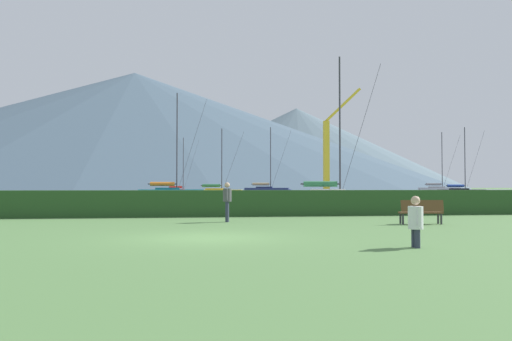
% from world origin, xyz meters
% --- Properties ---
extents(ground_plane, '(1000.00, 1000.00, 0.00)m').
position_xyz_m(ground_plane, '(0.00, 0.00, 0.00)').
color(ground_plane, '#517A42').
extents(harbor_water, '(320.00, 246.00, 0.00)m').
position_xyz_m(harbor_water, '(0.00, 137.00, 0.00)').
color(harbor_water, '#8499A8').
rests_on(harbor_water, ground_plane).
extents(hedge_line, '(80.00, 1.20, 1.29)m').
position_xyz_m(hedge_line, '(0.00, 11.00, 0.65)').
color(hedge_line, '#284C23').
rests_on(hedge_line, ground_plane).
extents(sailboat_slip_1, '(8.11, 3.50, 11.71)m').
position_xyz_m(sailboat_slip_1, '(11.24, 24.72, 0.68)').
color(sailboat_slip_1, white).
rests_on(sailboat_slip_1, harbor_water).
extents(sailboat_slip_2, '(7.63, 2.90, 10.35)m').
position_xyz_m(sailboat_slip_2, '(41.08, 58.11, 0.63)').
color(sailboat_slip_2, black).
rests_on(sailboat_slip_2, harbor_water).
extents(sailboat_slip_3, '(6.68, 2.33, 10.07)m').
position_xyz_m(sailboat_slip_3, '(-0.44, 77.82, 0.57)').
color(sailboat_slip_3, red).
rests_on(sailboat_slip_3, harbor_water).
extents(sailboat_slip_4, '(9.29, 4.59, 12.18)m').
position_xyz_m(sailboat_slip_4, '(15.07, 78.59, 0.77)').
color(sailboat_slip_4, navy).
rests_on(sailboat_slip_4, harbor_water).
extents(sailboat_slip_5, '(8.40, 2.56, 12.23)m').
position_xyz_m(sailboat_slip_5, '(-1.53, 45.76, 0.71)').
color(sailboat_slip_5, '#19707A').
rests_on(sailboat_slip_5, harbor_water).
extents(sailboat_slip_6, '(9.44, 4.27, 12.79)m').
position_xyz_m(sailboat_slip_6, '(52.94, 87.74, 0.78)').
color(sailboat_slip_6, '#9E9EA3').
rests_on(sailboat_slip_6, harbor_water).
extents(sailboat_slip_7, '(7.77, 3.84, 9.57)m').
position_xyz_m(sailboat_slip_7, '(4.67, 58.15, 0.64)').
color(sailboat_slip_7, gold).
rests_on(sailboat_slip_7, harbor_water).
extents(park_bench_near_path, '(1.71, 0.67, 0.95)m').
position_xyz_m(park_bench_near_path, '(8.61, 4.27, 0.53)').
color(park_bench_near_path, brown).
rests_on(park_bench_near_path, ground_plane).
extents(person_seated_viewer, '(0.36, 0.57, 1.25)m').
position_xyz_m(person_seated_viewer, '(4.87, -3.18, 0.69)').
color(person_seated_viewer, '#2D3347').
rests_on(person_seated_viewer, ground_plane).
extents(person_standing_walker, '(0.36, 0.56, 1.65)m').
position_xyz_m(person_standing_walker, '(1.20, 6.69, 0.97)').
color(person_standing_walker, '#2D3347').
rests_on(person_standing_walker, ground_plane).
extents(dock_crane, '(6.40, 2.00, 16.41)m').
position_xyz_m(dock_crane, '(21.24, 61.02, 5.05)').
color(dock_crane, '#333338').
rests_on(dock_crane, ground_plane).
extents(distant_hill_west_ridge, '(213.86, 213.86, 53.00)m').
position_xyz_m(distant_hill_west_ridge, '(75.73, 323.22, 26.50)').
color(distant_hill_west_ridge, slate).
rests_on(distant_hill_west_ridge, ground_plane).
extents(distant_hill_central_peak, '(350.05, 350.05, 66.16)m').
position_xyz_m(distant_hill_central_peak, '(-25.87, 289.71, 33.08)').
color(distant_hill_central_peak, '#425666').
rests_on(distant_hill_central_peak, ground_plane).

